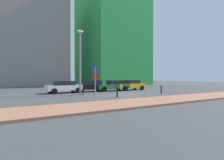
# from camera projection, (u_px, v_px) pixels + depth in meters

# --- Properties ---
(ground_plane) EXTENTS (120.00, 120.00, 0.00)m
(ground_plane) POSITION_uv_depth(u_px,v_px,m) (126.00, 95.00, 18.54)
(ground_plane) COLOR #424244
(sidewalk_brick) EXTENTS (40.00, 3.36, 0.14)m
(sidewalk_brick) POSITION_uv_depth(u_px,v_px,m) (167.00, 100.00, 13.71)
(sidewalk_brick) COLOR #9E664C
(sidewalk_brick) RESTS_ON ground
(parked_car_white) EXTENTS (4.22, 2.22, 1.41)m
(parked_car_white) POSITION_uv_depth(u_px,v_px,m) (64.00, 87.00, 20.47)
(parked_car_white) COLOR white
(parked_car_white) RESTS_ON ground
(parked_car_black) EXTENTS (4.26, 2.13, 1.46)m
(parked_car_black) POSITION_uv_depth(u_px,v_px,m) (91.00, 86.00, 22.41)
(parked_car_black) COLOR black
(parked_car_black) RESTS_ON ground
(parked_car_green) EXTENTS (4.69, 2.30, 1.43)m
(parked_car_green) POSITION_uv_depth(u_px,v_px,m) (113.00, 85.00, 23.67)
(parked_car_green) COLOR #237238
(parked_car_green) RESTS_ON ground
(parked_car_yellow) EXTENTS (4.63, 2.02, 1.43)m
(parked_car_yellow) POSITION_uv_depth(u_px,v_px,m) (130.00, 85.00, 25.05)
(parked_car_yellow) COLOR gold
(parked_car_yellow) RESTS_ON ground
(parking_sign_post) EXTENTS (0.59, 0.17, 2.89)m
(parking_sign_post) POSITION_uv_depth(u_px,v_px,m) (95.00, 78.00, 16.76)
(parking_sign_post) COLOR gray
(parking_sign_post) RESTS_ON ground
(parking_meter) EXTENTS (0.18, 0.14, 1.38)m
(parking_meter) POSITION_uv_depth(u_px,v_px,m) (112.00, 86.00, 20.18)
(parking_meter) COLOR #4C4C51
(parking_meter) RESTS_ON ground
(street_lamp) EXTENTS (0.70, 0.36, 6.82)m
(street_lamp) POSITION_uv_depth(u_px,v_px,m) (80.00, 57.00, 18.42)
(street_lamp) COLOR gray
(street_lamp) RESTS_ON ground
(traffic_bollard_near) EXTENTS (0.13, 0.13, 1.00)m
(traffic_bollard_near) POSITION_uv_depth(u_px,v_px,m) (83.00, 90.00, 18.46)
(traffic_bollard_near) COLOR black
(traffic_bollard_near) RESTS_ON ground
(traffic_bollard_mid) EXTENTS (0.15, 0.15, 1.01)m
(traffic_bollard_mid) POSITION_uv_depth(u_px,v_px,m) (117.00, 92.00, 16.07)
(traffic_bollard_mid) COLOR black
(traffic_bollard_mid) RESTS_ON ground
(traffic_bollard_far) EXTENTS (0.17, 0.17, 0.98)m
(traffic_bollard_far) POSITION_uv_depth(u_px,v_px,m) (147.00, 91.00, 17.84)
(traffic_bollard_far) COLOR #B7B7BC
(traffic_bollard_far) RESTS_ON ground
(traffic_bollard_edge) EXTENTS (0.14, 0.14, 0.90)m
(traffic_bollard_edge) POSITION_uv_depth(u_px,v_px,m) (161.00, 90.00, 19.55)
(traffic_bollard_edge) COLOR black
(traffic_bollard_edge) RESTS_ON ground
(building_colorful_midrise) EXTENTS (14.49, 17.47, 27.58)m
(building_colorful_midrise) POSITION_uv_depth(u_px,v_px,m) (111.00, 33.00, 47.28)
(building_colorful_midrise) COLOR green
(building_colorful_midrise) RESTS_ON ground
(building_under_construction) EXTENTS (15.45, 11.20, 19.41)m
(building_under_construction) POSITION_uv_depth(u_px,v_px,m) (28.00, 41.00, 37.58)
(building_under_construction) COLOR gray
(building_under_construction) RESTS_ON ground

